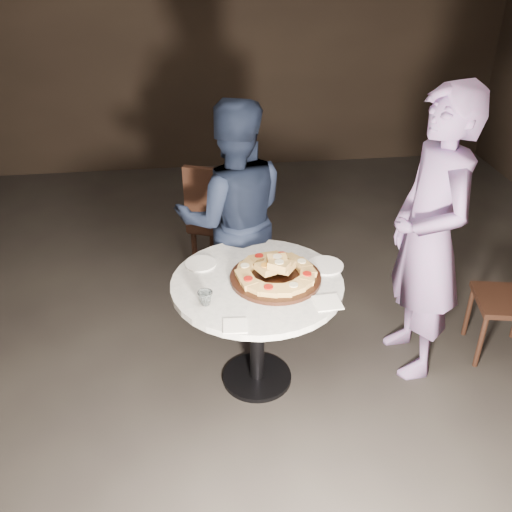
{
  "coord_description": "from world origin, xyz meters",
  "views": [
    {
      "loc": [
        -0.4,
        -2.57,
        2.41
      ],
      "look_at": [
        -0.07,
        0.05,
        0.84
      ],
      "focal_mm": 40.0,
      "sensor_mm": 36.0,
      "label": 1
    }
  ],
  "objects_px": {
    "serving_board": "(275,278)",
    "chair_far": "(223,217)",
    "diner_navy": "(233,218)",
    "focaccia_pile": "(276,271)",
    "diner_teal": "(429,238)",
    "water_glass": "(205,298)",
    "table": "(257,301)"
  },
  "relations": [
    {
      "from": "focaccia_pile",
      "to": "diner_teal",
      "type": "xyz_separation_m",
      "value": [
        0.87,
        0.06,
        0.11
      ]
    },
    {
      "from": "chair_far",
      "to": "water_glass",
      "type": "bearing_deg",
      "value": 103.3
    },
    {
      "from": "table",
      "to": "diner_teal",
      "type": "bearing_deg",
      "value": 3.87
    },
    {
      "from": "serving_board",
      "to": "chair_far",
      "type": "distance_m",
      "value": 1.1
    },
    {
      "from": "chair_far",
      "to": "diner_teal",
      "type": "distance_m",
      "value": 1.51
    },
    {
      "from": "serving_board",
      "to": "water_glass",
      "type": "distance_m",
      "value": 0.43
    },
    {
      "from": "water_glass",
      "to": "chair_far",
      "type": "distance_m",
      "value": 1.27
    },
    {
      "from": "table",
      "to": "serving_board",
      "type": "bearing_deg",
      "value": 2.18
    },
    {
      "from": "chair_far",
      "to": "diner_navy",
      "type": "height_order",
      "value": "diner_navy"
    },
    {
      "from": "serving_board",
      "to": "focaccia_pile",
      "type": "xyz_separation_m",
      "value": [
        0.0,
        0.0,
        0.04
      ]
    },
    {
      "from": "serving_board",
      "to": "water_glass",
      "type": "relative_size",
      "value": 6.37
    },
    {
      "from": "water_glass",
      "to": "diner_navy",
      "type": "distance_m",
      "value": 0.86
    },
    {
      "from": "serving_board",
      "to": "chair_far",
      "type": "height_order",
      "value": "chair_far"
    },
    {
      "from": "table",
      "to": "water_glass",
      "type": "height_order",
      "value": "water_glass"
    },
    {
      "from": "focaccia_pile",
      "to": "diner_navy",
      "type": "bearing_deg",
      "value": 104.9
    },
    {
      "from": "water_glass",
      "to": "chair_far",
      "type": "relative_size",
      "value": 0.08
    },
    {
      "from": "serving_board",
      "to": "diner_navy",
      "type": "xyz_separation_m",
      "value": [
        -0.17,
        0.65,
        0.05
      ]
    },
    {
      "from": "focaccia_pile",
      "to": "water_glass",
      "type": "height_order",
      "value": "focaccia_pile"
    },
    {
      "from": "diner_navy",
      "to": "focaccia_pile",
      "type": "bearing_deg",
      "value": 104.37
    },
    {
      "from": "table",
      "to": "serving_board",
      "type": "xyz_separation_m",
      "value": [
        0.1,
        0.0,
        0.14
      ]
    },
    {
      "from": "focaccia_pile",
      "to": "water_glass",
      "type": "relative_size",
      "value": 5.68
    },
    {
      "from": "water_glass",
      "to": "serving_board",
      "type": "bearing_deg",
      "value": 24.82
    },
    {
      "from": "serving_board",
      "to": "diner_teal",
      "type": "xyz_separation_m",
      "value": [
        0.87,
        0.06,
        0.15
      ]
    },
    {
      "from": "chair_far",
      "to": "diner_navy",
      "type": "distance_m",
      "value": 0.46
    },
    {
      "from": "serving_board",
      "to": "focaccia_pile",
      "type": "relative_size",
      "value": 1.12
    },
    {
      "from": "focaccia_pile",
      "to": "diner_teal",
      "type": "bearing_deg",
      "value": 3.94
    },
    {
      "from": "table",
      "to": "chair_far",
      "type": "xyz_separation_m",
      "value": [
        -0.11,
        1.07,
        -0.01
      ]
    },
    {
      "from": "water_glass",
      "to": "diner_teal",
      "type": "relative_size",
      "value": 0.05
    },
    {
      "from": "chair_far",
      "to": "diner_teal",
      "type": "xyz_separation_m",
      "value": [
        1.08,
        -1.0,
        0.3
      ]
    },
    {
      "from": "table",
      "to": "diner_navy",
      "type": "distance_m",
      "value": 0.68
    },
    {
      "from": "diner_navy",
      "to": "table",
      "type": "bearing_deg",
      "value": 95.55
    },
    {
      "from": "table",
      "to": "focaccia_pile",
      "type": "height_order",
      "value": "focaccia_pile"
    }
  ]
}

